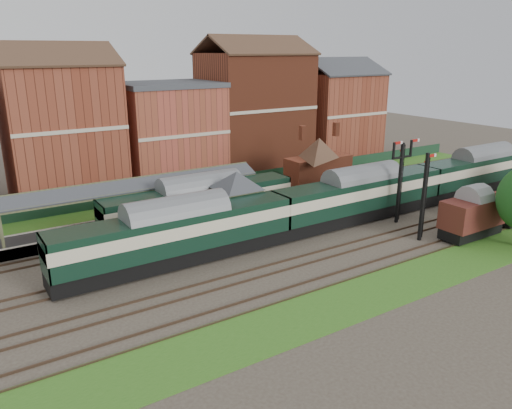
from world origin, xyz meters
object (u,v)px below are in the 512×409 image
dmu_train (361,194)px  platform_railcar (200,203)px  semaphore_bracket (400,177)px  goods_van_a (472,215)px  signal_box (237,201)px

dmu_train → platform_railcar: dmu_train is taller
semaphore_bracket → dmu_train: bearing=136.0°
dmu_train → goods_van_a: (5.06, -9.00, -0.51)m
signal_box → dmu_train: 12.88m
signal_box → platform_railcar: size_ratio=0.31×
signal_box → dmu_train: size_ratio=0.10×
semaphore_bracket → goods_van_a: (2.47, -6.50, -2.47)m
dmu_train → goods_van_a: bearing=-60.7°
signal_box → dmu_train: (12.45, -3.25, -0.52)m
signal_box → semaphore_bracket: semaphore_bracket is taller
semaphore_bracket → dmu_train: size_ratio=0.14×
signal_box → semaphore_bracket: bearing=-20.9°
semaphore_bracket → dmu_train: 4.10m
dmu_train → goods_van_a: dmu_train is taller
platform_railcar → goods_van_a: (19.65, -15.50, -0.40)m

